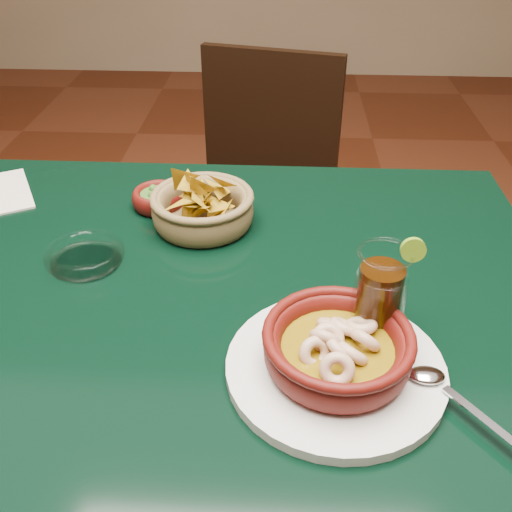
{
  "coord_description": "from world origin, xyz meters",
  "views": [
    {
      "loc": [
        0.18,
        -0.69,
        1.28
      ],
      "look_at": [
        0.14,
        -0.02,
        0.81
      ],
      "focal_mm": 40.0,
      "sensor_mm": 36.0,
      "label": 1
    }
  ],
  "objects_px": {
    "shrimp_plate": "(337,353)",
    "dining_table": "(171,326)",
    "chip_basket": "(203,208)",
    "dining_chair": "(259,205)",
    "cola_drink": "(379,299)"
  },
  "relations": [
    {
      "from": "shrimp_plate",
      "to": "dining_table",
      "type": "bearing_deg",
      "value": 143.58
    },
    {
      "from": "dining_table",
      "to": "shrimp_plate",
      "type": "height_order",
      "value": "shrimp_plate"
    },
    {
      "from": "dining_table",
      "to": "chip_basket",
      "type": "relative_size",
      "value": 5.71
    },
    {
      "from": "shrimp_plate",
      "to": "chip_basket",
      "type": "height_order",
      "value": "chip_basket"
    },
    {
      "from": "dining_table",
      "to": "chip_basket",
      "type": "bearing_deg",
      "value": 76.6
    },
    {
      "from": "shrimp_plate",
      "to": "dining_chair",
      "type": "bearing_deg",
      "value": 98.9
    },
    {
      "from": "dining_chair",
      "to": "cola_drink",
      "type": "distance_m",
      "value": 0.91
    },
    {
      "from": "chip_basket",
      "to": "cola_drink",
      "type": "distance_m",
      "value": 0.39
    },
    {
      "from": "dining_table",
      "to": "dining_chair",
      "type": "bearing_deg",
      "value": 81.2
    },
    {
      "from": "shrimp_plate",
      "to": "cola_drink",
      "type": "bearing_deg",
      "value": 49.51
    },
    {
      "from": "dining_table",
      "to": "shrimp_plate",
      "type": "xyz_separation_m",
      "value": [
        0.25,
        -0.18,
        0.13
      ]
    },
    {
      "from": "cola_drink",
      "to": "dining_chair",
      "type": "bearing_deg",
      "value": 103.11
    },
    {
      "from": "chip_basket",
      "to": "cola_drink",
      "type": "height_order",
      "value": "cola_drink"
    },
    {
      "from": "dining_table",
      "to": "chip_basket",
      "type": "xyz_separation_m",
      "value": [
        0.04,
        0.16,
        0.13
      ]
    },
    {
      "from": "dining_chair",
      "to": "shrimp_plate",
      "type": "distance_m",
      "value": 0.95
    }
  ]
}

